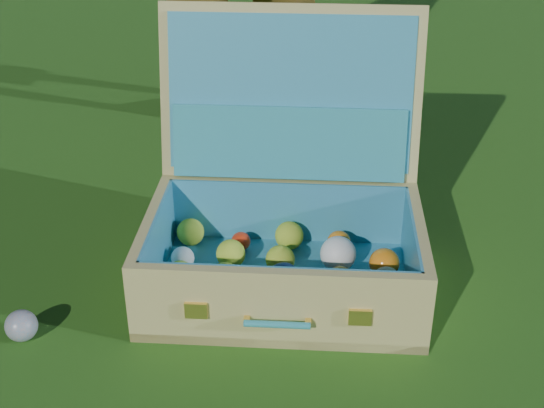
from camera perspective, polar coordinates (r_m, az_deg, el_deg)
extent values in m
plane|color=#215114|center=(1.60, -2.26, -8.02)|extent=(60.00, 60.00, 0.00)
sphere|color=teal|center=(1.59, -18.36, -8.69)|extent=(0.06, 0.06, 0.06)
cube|color=tan|center=(1.65, 0.84, -6.25)|extent=(0.69, 0.58, 0.02)
cube|color=tan|center=(1.46, 0.45, -7.93)|extent=(0.55, 0.24, 0.18)
cube|color=tan|center=(1.77, 1.19, -0.77)|extent=(0.55, 0.24, 0.18)
cube|color=tan|center=(1.65, -8.99, -3.59)|extent=(0.15, 0.33, 0.18)
cube|color=tan|center=(1.62, 10.86, -4.31)|extent=(0.15, 0.33, 0.18)
cube|color=teal|center=(1.65, 0.84, -5.86)|extent=(0.63, 0.52, 0.01)
cube|color=teal|center=(1.46, 0.49, -7.28)|extent=(0.50, 0.21, 0.15)
cube|color=teal|center=(1.75, 1.17, -0.68)|extent=(0.50, 0.21, 0.15)
cube|color=teal|center=(1.64, -8.55, -3.30)|extent=(0.13, 0.32, 0.15)
cube|color=teal|center=(1.62, 10.41, -3.98)|extent=(0.13, 0.32, 0.15)
cube|color=tan|center=(1.71, 1.40, 8.38)|extent=(0.59, 0.33, 0.39)
cube|color=teal|center=(1.69, 1.37, 8.29)|extent=(0.53, 0.28, 0.34)
cube|color=teal|center=(1.70, 1.28, 4.62)|extent=(0.50, 0.24, 0.16)
cube|color=#F2C659|center=(1.46, -5.74, -7.99)|extent=(0.04, 0.02, 0.03)
cube|color=#F2C659|center=(1.45, 6.65, -8.48)|extent=(0.04, 0.02, 0.03)
cylinder|color=teal|center=(1.45, 0.38, -9.07)|extent=(0.12, 0.06, 0.01)
cube|color=#F2C659|center=(1.46, -1.92, -8.78)|extent=(0.02, 0.02, 0.01)
cube|color=#F2C659|center=(1.45, 2.73, -8.96)|extent=(0.02, 0.02, 0.01)
sphere|color=orange|center=(1.55, -7.82, -7.30)|extent=(0.05, 0.05, 0.05)
sphere|color=orange|center=(1.54, -3.63, -6.98)|extent=(0.07, 0.07, 0.07)
sphere|color=white|center=(1.52, 0.24, -7.29)|extent=(0.08, 0.08, 0.08)
sphere|color=#0E1D46|center=(1.53, 4.41, -7.48)|extent=(0.06, 0.06, 0.06)
sphere|color=#C3B389|center=(1.53, 9.39, -7.49)|extent=(0.08, 0.08, 0.08)
sphere|color=#C3D734|center=(1.62, -6.94, -5.31)|extent=(0.06, 0.06, 0.06)
sphere|color=#C3D734|center=(1.59, -3.61, -5.64)|extent=(0.07, 0.07, 0.07)
sphere|color=#0E1D46|center=(1.58, 0.89, -5.75)|extent=(0.07, 0.07, 0.07)
sphere|color=orange|center=(1.60, 5.16, -5.75)|extent=(0.06, 0.06, 0.06)
sphere|color=#C3B389|center=(1.61, 8.60, -5.76)|extent=(0.06, 0.06, 0.06)
sphere|color=white|center=(1.68, -6.75, -4.07)|extent=(0.05, 0.05, 0.05)
sphere|color=#C3D734|center=(1.68, -3.12, -3.77)|extent=(0.06, 0.06, 0.06)
sphere|color=#C3D734|center=(1.65, 0.62, -4.21)|extent=(0.06, 0.06, 0.06)
sphere|color=white|center=(1.67, 5.00, -3.76)|extent=(0.08, 0.08, 0.08)
sphere|color=orange|center=(1.66, 8.44, -4.42)|extent=(0.07, 0.07, 0.07)
sphere|color=#C3D734|center=(1.76, -6.16, -2.11)|extent=(0.06, 0.06, 0.06)
sphere|color=red|center=(1.74, -2.36, -2.83)|extent=(0.04, 0.04, 0.04)
sphere|color=#C3D734|center=(1.74, 1.30, -2.39)|extent=(0.07, 0.07, 0.07)
sphere|color=orange|center=(1.73, 5.06, -2.90)|extent=(0.05, 0.05, 0.05)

